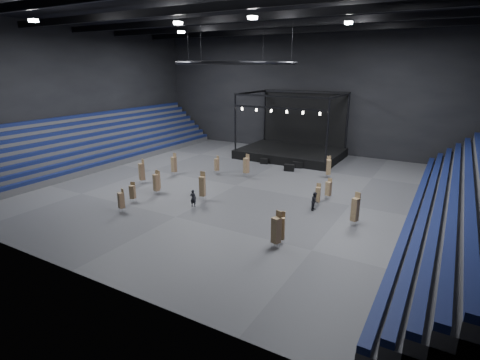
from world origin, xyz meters
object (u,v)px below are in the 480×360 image
Objects in this scene: flight_case_left at (264,161)px; chair_stack_12 at (276,230)px; chair_stack_8 at (329,167)px; chair_stack_14 at (217,164)px; chair_stack_5 at (174,164)px; chair_stack_10 at (142,171)px; flight_case_right at (298,165)px; stage at (293,147)px; chair_stack_4 at (133,192)px; chair_stack_7 at (121,200)px; man_center at (193,198)px; chair_stack_2 at (282,228)px; chair_stack_6 at (202,186)px; chair_stack_11 at (157,181)px; chair_stack_13 at (156,182)px; chair_stack_0 at (355,209)px; chair_stack_3 at (329,188)px; crew_member at (315,201)px; chair_stack_1 at (318,194)px; chair_stack_9 at (246,165)px; flight_case_mid at (289,168)px.

chair_stack_12 is at bearing -61.57° from flight_case_left.
chair_stack_14 is (-12.45, -5.03, -0.18)m from chair_stack_8.
chair_stack_10 reaches higher than chair_stack_5.
stage is at bearing 118.27° from flight_case_right.
chair_stack_10 is (-0.90, -4.48, 0.05)m from chair_stack_5.
flight_case_right is at bearing 44.75° from chair_stack_4.
chair_stack_7 is 1.31× the size of man_center.
chair_stack_2 is 11.67m from chair_stack_6.
chair_stack_13 reaches higher than chair_stack_11.
chair_stack_0 is at bearing -177.77° from man_center.
man_center is at bearing -128.42° from chair_stack_3.
chair_stack_5 is 5.18m from chair_stack_14.
chair_stack_8 is at bearing 58.38° from chair_stack_13.
chair_stack_5 is 12.30m from chair_stack_7.
chair_stack_12 is (10.09, -27.70, 0.02)m from stage.
chair_stack_10 is (-3.52, 4.91, 0.36)m from chair_stack_4.
chair_stack_13 reaches higher than chair_stack_7.
flight_case_left is at bearing 78.22° from chair_stack_6.
flight_case_left is 15.16m from chair_stack_3.
chair_stack_5 is 1.58× the size of crew_member.
chair_stack_4 is 3.34m from chair_stack_11.
chair_stack_8 is 19.96m from chair_stack_13.
chair_stack_5 is (-18.46, 1.34, 0.26)m from chair_stack_1.
crew_member is (2.10, -10.82, -0.48)m from chair_stack_8.
chair_stack_12 is 10.97m from man_center.
chair_stack_6 reaches higher than chair_stack_13.
stage reaches higher than chair_stack_0.
chair_stack_0 is 1.06× the size of chair_stack_9.
chair_stack_6 is (-10.35, -4.15, 0.33)m from chair_stack_1.
stage reaches higher than chair_stack_7.
chair_stack_1 is (11.49, -11.78, 0.78)m from flight_case_left.
stage is 6.34m from flight_case_left.
flight_case_mid is at bearing -70.57° from stage.
chair_stack_4 is at bearing -97.45° from chair_stack_9.
stage is 5.57× the size of chair_stack_2.
flight_case_left is at bearing 36.27° from crew_member.
chair_stack_10 is (-8.71, -8.42, 0.04)m from chair_stack_9.
flight_case_left is 16.91m from chair_stack_10.
chair_stack_9 is (4.19, 15.69, 0.25)m from chair_stack_7.
chair_stack_14 reaches higher than flight_case_mid.
chair_stack_10 is at bearing 142.12° from chair_stack_7.
chair_stack_14 is at bearing 58.39° from chair_stack_11.
chair_stack_4 is (-8.71, -18.16, 0.67)m from flight_case_mid.
chair_stack_12 reaches higher than chair_stack_10.
chair_stack_1 is 1.27× the size of crew_member.
chair_stack_9 is at bearing 95.29° from chair_stack_7.
chair_stack_12 reaches higher than chair_stack_13.
flight_case_right is 14.96m from crew_member.
flight_case_left is 0.41× the size of chair_stack_8.
chair_stack_14 is at bearing -135.69° from flight_case_right.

